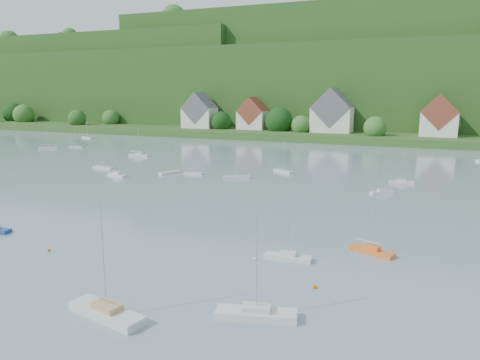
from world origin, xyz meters
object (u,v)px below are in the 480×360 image
object	(u,v)px
near_sailboat_3	(288,256)
near_sailboat_5	(372,250)
near_sailboat_4	(256,313)
near_sailboat_2	(107,312)

from	to	relation	value
near_sailboat_3	near_sailboat_5	size ratio (longest dim) A/B	1.01
near_sailboat_4	near_sailboat_5	distance (m)	22.05
near_sailboat_4	near_sailboat_5	bearing A→B (deg)	55.33
near_sailboat_3	near_sailboat_5	bearing A→B (deg)	29.70
near_sailboat_3	near_sailboat_2	bearing A→B (deg)	-122.88
near_sailboat_3	near_sailboat_4	xyz separation A→B (m)	(1.43, -14.77, 0.06)
near_sailboat_5	near_sailboat_4	bearing A→B (deg)	-87.70
near_sailboat_2	near_sailboat_5	bearing A→B (deg)	64.84
near_sailboat_3	near_sailboat_4	world-z (taller)	near_sailboat_4
near_sailboat_4	near_sailboat_2	bearing A→B (deg)	-173.15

